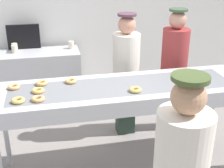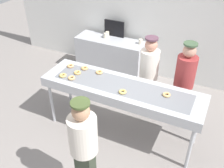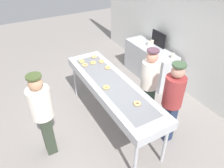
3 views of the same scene
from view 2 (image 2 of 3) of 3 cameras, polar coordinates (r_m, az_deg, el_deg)
The scene contains 19 objects.
ground_plane at distance 5.03m, azimuth 1.85°, elevation -10.21°, with size 16.00×16.00×0.00m, color gray.
back_wall at distance 6.06m, azimuth 11.34°, elevation 15.67°, with size 8.00×0.12×3.32m, color white.
fryer_conveyor at distance 4.42m, azimuth 2.08°, elevation -1.35°, with size 2.80×0.76×1.04m.
glazed_donut_0 at distance 4.71m, azimuth -2.80°, elevation 2.61°, with size 0.13×0.13×0.04m, color #E2A963.
glazed_donut_1 at distance 4.96m, azimuth -9.09°, elevation 3.96°, with size 0.13×0.13×0.04m, color #EFAC6C.
glazed_donut_2 at distance 4.60m, azimuth -8.84°, elevation 1.34°, with size 0.13×0.13×0.04m, color #E6A969.
glazed_donut_3 at distance 4.69m, azimuth -10.71°, elevation 1.88°, with size 0.13×0.13×0.04m, color #E0BC62.
glazed_donut_4 at distance 4.85m, azimuth -6.00°, elevation 3.48°, with size 0.13×0.13×0.04m, color #EBA861.
glazed_donut_5 at distance 4.20m, azimuth 2.33°, elevation -1.70°, with size 0.13×0.13×0.04m, color #E3BA5F.
glazed_donut_6 at distance 4.73m, azimuth -7.56°, elevation 2.51°, with size 0.13×0.13×0.04m, color #EFBA60.
glazed_donut_7 at distance 4.23m, azimuth 11.85°, elevation -2.29°, with size 0.13×0.13×0.04m, color #EAB66C.
worker_baker at distance 4.80m, azimuth 15.50°, elevation 0.81°, with size 0.35×0.35×1.70m.
worker_assistant at distance 4.94m, azimuth 8.03°, elevation 2.49°, with size 0.35×0.35×1.66m.
customer_waiting at distance 3.47m, azimuth -6.20°, elevation -13.08°, with size 0.37×0.37×1.68m.
prep_counter at distance 6.50m, azimuth -0.39°, elevation 6.02°, with size 1.68×0.56×0.91m, color #B7BABF.
paper_cup_0 at distance 6.36m, azimuth -1.42°, elevation 10.55°, with size 0.09×0.09×0.12m, color beige.
paper_cup_1 at distance 6.46m, azimuth -1.02°, elevation 10.91°, with size 0.09×0.09×0.12m, color beige.
paper_cup_2 at distance 6.09m, azimuth 6.27°, elevation 9.21°, with size 0.09×0.09×0.12m, color beige.
menu_display at distance 6.41m, azimuth 0.50°, elevation 12.05°, with size 0.51×0.04×0.39m, color black.
Camera 2 is at (1.41, -3.32, 3.52)m, focal length 41.79 mm.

